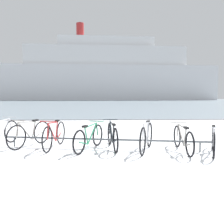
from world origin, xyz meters
The scene contains 11 objects.
ground centered at (0.00, 53.90, -0.04)m, with size 80.00×132.00×0.08m.
bike_rack centered at (-1.16, 2.52, 0.27)m, with size 5.77×0.98×0.31m.
bicycle_0 centered at (-4.19, 3.01, 0.38)m, with size 0.55×1.78×0.84m.
bicycle_1 centered at (-3.30, 2.95, 0.37)m, with size 0.81×1.54×0.83m.
bicycle_2 centered at (-2.52, 2.71, 0.38)m, with size 0.46×1.77×0.83m.
bicycle_3 centered at (-1.52, 2.47, 0.34)m, with size 0.77×1.62×0.76m.
bicycle_4 centered at (-0.88, 2.60, 0.36)m, with size 0.46×1.72×0.79m.
bicycle_5 centered at (0.03, 2.29, 0.38)m, with size 0.70×1.64×0.85m.
bicycle_6 centered at (1.00, 2.20, 0.34)m, with size 0.46×1.73×0.75m.
bicycle_7 centered at (1.72, 1.96, 0.34)m, with size 0.75×1.54×0.75m.
ferry_ship centered at (0.25, 64.28, 7.37)m, with size 59.84×14.84×21.99m.
Camera 1 is at (-1.09, -3.80, 1.53)m, focal length 36.73 mm.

